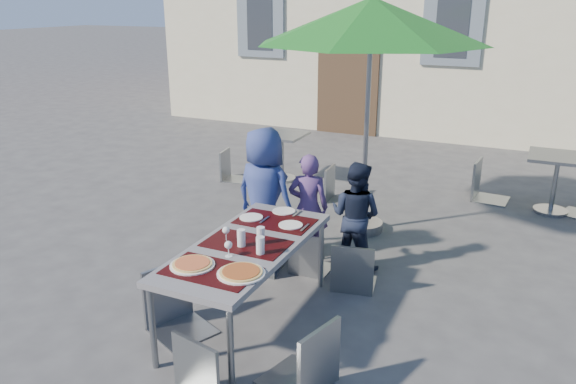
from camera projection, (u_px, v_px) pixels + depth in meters
The scene contains 21 objects.
ground at pixel (277, 341), 4.66m from camera, with size 90.00×90.00×0.00m, color #3F3F41.
dining_table at pixel (246, 250), 4.72m from camera, with size 0.80×1.85×0.76m.
pizza_near_left at pixel (192, 264), 4.30m from camera, with size 0.35×0.35×0.03m.
pizza_near_right at pixel (241, 273), 4.17m from camera, with size 0.36×0.36×0.03m.
glassware at pixel (249, 239), 4.59m from camera, with size 0.45×0.39×0.15m.
place_settings at pixel (275, 218), 5.24m from camera, with size 0.67×0.51×0.01m.
child_0 at pixel (264, 195), 5.93m from camera, with size 0.71×0.46×1.46m, color navy.
child_1 at pixel (308, 207), 5.98m from camera, with size 0.43×0.28×1.18m, color #5A3B79.
child_2 at pixel (356, 216), 5.79m from camera, with size 0.56×0.32×1.15m, color #161E32.
chair_0 at pixel (256, 218), 5.66m from camera, with size 0.51×0.52×1.02m.
chair_1 at pixel (309, 228), 5.67m from camera, with size 0.39×0.39×0.87m.
chair_2 at pixel (355, 238), 5.33m from camera, with size 0.48×0.48×0.93m.
chair_3 at pixel (171, 262), 4.67m from camera, with size 0.61×0.61×1.04m.
chair_4 at pixel (308, 315), 3.91m from camera, with size 0.57×0.56×1.02m.
chair_5 at pixel (182, 341), 3.69m from camera, with size 0.51×0.51×0.96m.
patio_umbrella at pixel (371, 23), 6.12m from camera, with size 2.61×2.61×2.72m.
cafe_table_0 at pixel (282, 149), 8.67m from camera, with size 0.69×0.69×0.74m.
bg_chair_l_0 at pixel (230, 148), 8.68m from camera, with size 0.45×0.45×0.89m.
bg_chair_r_0 at pixel (324, 163), 7.83m from camera, with size 0.41×0.41×0.90m.
cafe_table_1 at pixel (556, 173), 7.31m from camera, with size 0.73×0.73×0.78m.
bg_chair_l_1 at pixel (487, 157), 7.79m from camera, with size 0.51×0.50×1.05m.
Camera 1 is at (1.76, -3.59, 2.69)m, focal length 35.00 mm.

